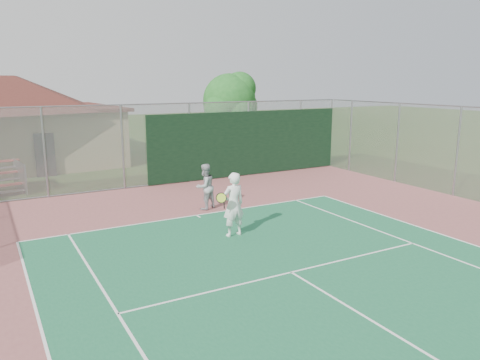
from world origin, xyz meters
name	(u,v)px	position (x,y,z in m)	size (l,w,h in m)	color
back_fence	(192,145)	(2.11, 16.98, 1.67)	(20.08, 0.11, 3.53)	gray
side_fence_right	(397,143)	(10.00, 12.50, 1.75)	(0.08, 9.00, 3.50)	gray
tree	(231,102)	(6.61, 21.77, 3.26)	(3.55, 3.37, 4.96)	#361F13
player_white_front	(233,205)	(0.08, 9.43, 0.94)	(1.04, 0.65, 1.88)	white
player_grey_back	(205,187)	(0.60, 12.47, 0.80)	(0.94, 0.83, 1.61)	#9FA1A4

